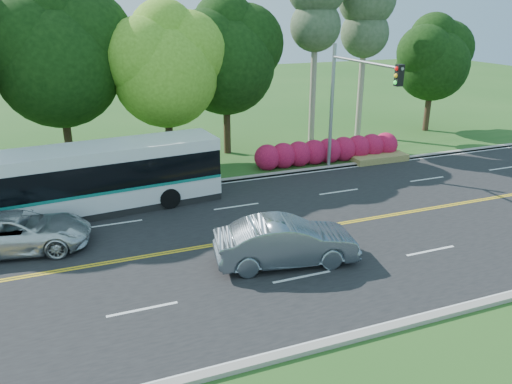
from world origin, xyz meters
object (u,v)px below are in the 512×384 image
object	(u,v)px
sedan	(286,242)
transit_bus	(90,180)
traffic_signal	(351,92)
suv	(18,232)

from	to	relation	value
sedan	transit_bus	bearing A→B (deg)	48.76
traffic_signal	suv	xyz separation A→B (m)	(-16.24, -3.10, -3.91)
traffic_signal	sedan	xyz separation A→B (m)	(-7.10, -7.75, -3.80)
traffic_signal	sedan	size ratio (longest dim) A/B	1.36
transit_bus	sedan	bearing A→B (deg)	-56.37
transit_bus	suv	world-z (taller)	transit_bus
transit_bus	traffic_signal	bearing A→B (deg)	-4.99
traffic_signal	suv	distance (m)	16.99
traffic_signal	transit_bus	world-z (taller)	traffic_signal
suv	transit_bus	bearing A→B (deg)	-35.54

